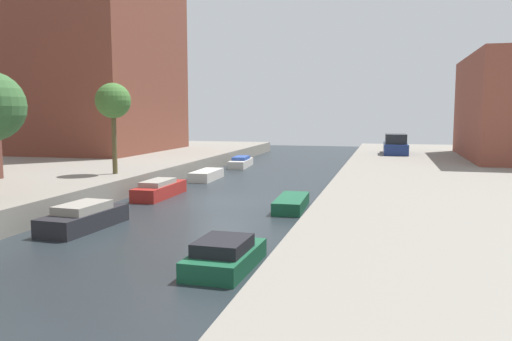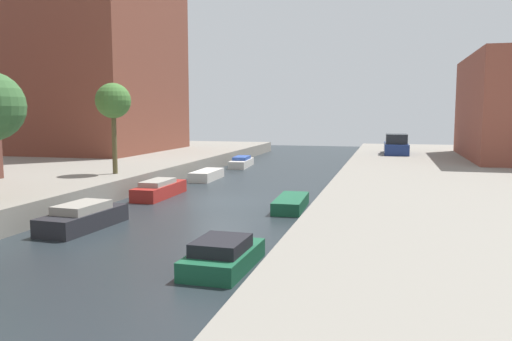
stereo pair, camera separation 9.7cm
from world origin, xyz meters
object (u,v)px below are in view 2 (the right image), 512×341
at_px(parked_car, 396,146).
at_px(moored_boat_left_4, 207,175).
at_px(street_tree_2, 113,102).
at_px(moored_boat_right_1, 223,256).
at_px(moored_boat_left_2, 83,218).
at_px(moored_boat_left_5, 241,162).
at_px(moored_boat_right_2, 291,203).
at_px(apartment_tower_far, 101,33).
at_px(moored_boat_left_3, 159,189).

relative_size(parked_car, moored_boat_left_4, 1.34).
bearing_deg(parked_car, moored_boat_left_4, -135.83).
height_order(street_tree_2, moored_boat_right_1, street_tree_2).
distance_m(moored_boat_left_2, moored_boat_right_1, 7.35).
relative_size(street_tree_2, moored_boat_left_5, 1.15).
xyz_separation_m(moored_boat_right_1, moored_boat_right_2, (0.18, 9.07, -0.10)).
height_order(apartment_tower_far, parked_car, apartment_tower_far).
bearing_deg(apartment_tower_far, moored_boat_left_3, -51.40).
bearing_deg(moored_boat_left_2, moored_boat_left_4, 91.33).
bearing_deg(parked_car, apartment_tower_far, -173.48).
relative_size(moored_boat_left_2, moored_boat_left_5, 0.93).
bearing_deg(moored_boat_left_2, moored_boat_right_2, 40.40).
distance_m(apartment_tower_far, moored_boat_right_2, 28.03).
relative_size(apartment_tower_far, moored_boat_left_3, 4.70).
xyz_separation_m(street_tree_2, moored_boat_left_5, (3.02, 13.94, -4.47)).
distance_m(street_tree_2, moored_boat_left_4, 8.11).
bearing_deg(moored_boat_right_1, moored_boat_left_4, 111.43).
distance_m(moored_boat_left_2, moored_boat_left_3, 7.29).
distance_m(apartment_tower_far, parked_car, 26.04).
xyz_separation_m(apartment_tower_far, moored_boat_left_2, (12.78, -22.84, -10.46)).
height_order(apartment_tower_far, moored_boat_right_1, apartment_tower_far).
height_order(street_tree_2, moored_boat_left_2, street_tree_2).
bearing_deg(moored_boat_left_5, parked_car, 16.46).
bearing_deg(moored_boat_left_2, parked_car, 65.96).
relative_size(moored_boat_left_3, moored_boat_right_2, 1.17).
relative_size(parked_car, moored_boat_left_2, 1.23).
xyz_separation_m(moored_boat_left_4, moored_boat_right_1, (6.88, -17.53, 0.07)).
distance_m(parked_car, moored_boat_left_4, 16.44).
distance_m(moored_boat_left_4, moored_boat_left_5, 7.94).
bearing_deg(parked_car, moored_boat_left_2, -114.04).
bearing_deg(moored_boat_left_4, apartment_tower_far, 145.21).
bearing_deg(moored_boat_left_2, moored_boat_left_3, 92.85).
distance_m(moored_boat_left_4, moored_boat_right_2, 11.02).
relative_size(parked_car, moored_boat_left_3, 1.13).
xyz_separation_m(street_tree_2, parked_car, (14.78, 17.42, -3.17)).
bearing_deg(moored_boat_left_4, moored_boat_left_2, -88.67).
xyz_separation_m(moored_boat_left_3, moored_boat_left_5, (0.02, 14.84, -0.03)).
xyz_separation_m(moored_boat_left_2, moored_boat_left_4, (-0.33, 14.19, -0.12)).
bearing_deg(moored_boat_left_4, parked_car, 44.17).
height_order(street_tree_2, moored_boat_left_4, street_tree_2).
xyz_separation_m(moored_boat_left_2, moored_boat_right_1, (6.55, -3.34, -0.05)).
distance_m(street_tree_2, moored_boat_left_3, 5.43).
xyz_separation_m(moored_boat_left_5, moored_boat_right_1, (6.89, -25.47, 0.01)).
height_order(parked_car, moored_boat_left_5, parked_car).
height_order(street_tree_2, moored_boat_left_3, street_tree_2).
xyz_separation_m(parked_car, moored_boat_right_1, (-4.87, -28.94, -1.29)).
height_order(moored_boat_left_5, moored_boat_right_2, moored_boat_left_5).
bearing_deg(moored_boat_left_3, moored_boat_left_5, 89.91).
relative_size(apartment_tower_far, moored_boat_left_4, 5.53).
height_order(apartment_tower_far, moored_boat_left_4, apartment_tower_far).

